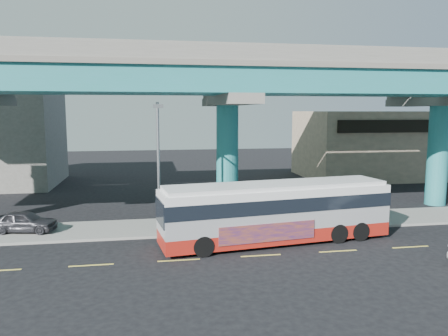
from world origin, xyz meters
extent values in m
plane|color=black|center=(0.00, 0.00, 0.00)|extent=(120.00, 120.00, 0.00)
cube|color=gray|center=(0.00, 5.50, 0.07)|extent=(70.00, 4.00, 0.15)
cube|color=#D8C64C|center=(-8.00, -0.30, 0.01)|extent=(2.00, 0.12, 0.01)
cube|color=#D8C64C|center=(-4.00, -0.30, 0.01)|extent=(2.00, 0.12, 0.01)
cube|color=#D8C64C|center=(0.00, -0.30, 0.01)|extent=(2.00, 0.12, 0.01)
cube|color=#D8C64C|center=(4.00, -0.30, 0.01)|extent=(2.00, 0.12, 0.01)
cube|color=#D8C64C|center=(8.00, -0.30, 0.01)|extent=(2.00, 0.12, 0.01)
cylinder|color=#217D77|center=(0.00, 9.00, 3.70)|extent=(1.50, 1.50, 7.40)
cube|color=gray|center=(0.00, 9.00, 7.70)|extent=(2.00, 12.00, 0.60)
cube|color=gray|center=(0.00, 12.50, 8.60)|extent=(1.80, 5.00, 1.20)
cylinder|color=#217D77|center=(16.00, 9.00, 3.70)|extent=(1.50, 1.50, 7.40)
cube|color=gray|center=(16.00, 9.00, 7.70)|extent=(2.00, 12.00, 0.60)
cube|color=gray|center=(16.00, 12.50, 8.60)|extent=(1.80, 5.00, 1.20)
cube|color=#217D77|center=(0.00, 5.50, 8.70)|extent=(52.00, 5.00, 1.40)
cube|color=gray|center=(0.00, 5.50, 9.55)|extent=(52.00, 5.40, 0.30)
cube|color=gray|center=(0.00, 3.00, 10.10)|extent=(52.00, 0.25, 0.80)
cube|color=gray|center=(0.00, 8.00, 10.10)|extent=(52.00, 0.25, 0.80)
cube|color=#217D77|center=(0.00, 12.50, 9.90)|extent=(52.00, 5.00, 1.40)
cube|color=gray|center=(0.00, 12.50, 10.75)|extent=(52.00, 5.40, 0.30)
cube|color=gray|center=(0.00, 10.00, 11.30)|extent=(52.00, 0.25, 0.80)
cube|color=gray|center=(0.00, 15.00, 11.30)|extent=(52.00, 0.25, 0.80)
cube|color=#C3AA8B|center=(18.00, 23.00, 3.50)|extent=(14.00, 10.00, 7.00)
cube|color=black|center=(18.00, 17.90, 5.60)|extent=(12.00, 0.25, 1.20)
cube|color=#A21C13|center=(1.36, 1.78, 0.57)|extent=(12.67, 4.31, 0.72)
cube|color=#B2B3B7|center=(1.36, 1.78, 1.71)|extent=(12.67, 4.31, 1.55)
cube|color=black|center=(1.36, 1.78, 2.23)|extent=(12.73, 4.37, 0.72)
cube|color=silver|center=(1.36, 1.78, 2.80)|extent=(12.67, 4.31, 0.41)
cube|color=silver|center=(1.36, 1.78, 3.11)|extent=(12.24, 4.01, 0.21)
cube|color=black|center=(7.54, 2.63, 2.07)|extent=(0.39, 2.38, 1.24)
cube|color=black|center=(-4.81, 0.93, 2.07)|extent=(0.39, 2.38, 1.24)
cube|color=navy|center=(0.52, 0.31, 0.95)|extent=(5.14, 0.76, 0.93)
cylinder|color=black|center=(-2.78, 0.01, 0.52)|extent=(1.07, 0.45, 1.04)
cylinder|color=black|center=(-3.11, 2.37, 0.52)|extent=(1.07, 0.45, 1.04)
cylinder|color=black|center=(4.60, 1.03, 0.52)|extent=(1.07, 0.45, 1.04)
cylinder|color=black|center=(4.28, 3.39, 0.52)|extent=(1.07, 0.45, 1.04)
cylinder|color=black|center=(5.93, 1.21, 0.52)|extent=(1.07, 0.45, 1.04)
cylinder|color=black|center=(5.61, 3.57, 0.52)|extent=(1.07, 0.45, 1.04)
imported|color=#313036|center=(-12.39, 5.60, 0.76)|extent=(2.78, 4.13, 1.22)
cylinder|color=gray|center=(-4.78, 4.00, 3.83)|extent=(0.16, 0.16, 7.35)
cylinder|color=gray|center=(-4.78, 3.01, 7.30)|extent=(0.12, 1.99, 0.12)
cube|color=gray|center=(-4.78, 2.01, 7.25)|extent=(0.50, 0.70, 0.18)
cylinder|color=gray|center=(5.61, 4.20, 1.26)|extent=(0.06, 0.06, 2.22)
cylinder|color=#B20A0A|center=(5.61, 4.17, 2.32)|extent=(0.60, 0.53, 0.77)
camera|label=1|loc=(-5.26, -20.26, 6.99)|focal=35.00mm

